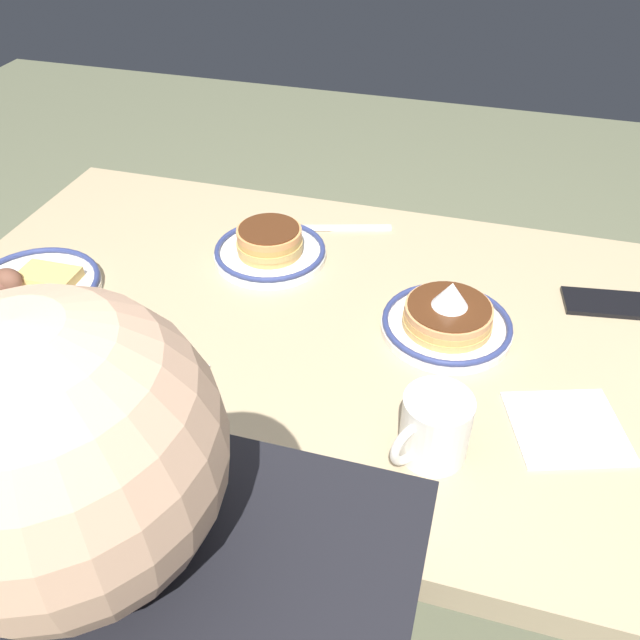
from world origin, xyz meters
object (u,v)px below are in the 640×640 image
object	(u,v)px
cell_phone	(607,303)
paper_napkin	(567,427)
plate_near_main	(447,319)
plate_center_pancakes	(270,247)
plate_far_companion	(33,286)
coffee_mug	(434,427)
fork_near	(143,364)
butter_knife	(339,228)

from	to	relation	value
cell_phone	paper_napkin	distance (m)	0.32
plate_near_main	plate_center_pancakes	xyz separation A→B (m)	(0.35, -0.12, -0.00)
plate_far_companion	cell_phone	distance (m)	0.99
plate_far_companion	paper_napkin	size ratio (longest dim) A/B	1.52
plate_near_main	coffee_mug	distance (m)	0.26
plate_far_companion	cell_phone	world-z (taller)	plate_far_companion
plate_near_main	plate_far_companion	bearing A→B (deg)	7.47
plate_center_pancakes	cell_phone	xyz separation A→B (m)	(-0.60, -0.02, -0.02)
coffee_mug	fork_near	world-z (taller)	coffee_mug
coffee_mug	plate_center_pancakes	bearing A→B (deg)	-46.79
cell_phone	butter_knife	xyz separation A→B (m)	(0.50, -0.12, -0.00)
plate_far_companion	coffee_mug	xyz separation A→B (m)	(-0.72, 0.17, 0.03)
plate_center_pancakes	butter_knife	world-z (taller)	plate_center_pancakes
plate_center_pancakes	paper_napkin	distance (m)	0.61
paper_napkin	butter_knife	size ratio (longest dim) A/B	0.72
plate_center_pancakes	plate_far_companion	xyz separation A→B (m)	(0.36, 0.22, -0.01)
butter_knife	plate_near_main	bearing A→B (deg)	133.57
paper_napkin	fork_near	size ratio (longest dim) A/B	0.74
coffee_mug	fork_near	xyz separation A→B (m)	(0.45, -0.05, -0.05)
coffee_mug	cell_phone	distance (m)	0.47
coffee_mug	paper_napkin	bearing A→B (deg)	-151.83
plate_near_main	cell_phone	size ratio (longest dim) A/B	1.47
plate_far_companion	butter_knife	distance (m)	0.58
plate_center_pancakes	coffee_mug	world-z (taller)	coffee_mug
plate_far_companion	cell_phone	xyz separation A→B (m)	(-0.96, -0.24, -0.01)
coffee_mug	fork_near	size ratio (longest dim) A/B	0.55
plate_center_pancakes	coffee_mug	xyz separation A→B (m)	(-0.36, 0.38, 0.03)
plate_far_companion	fork_near	world-z (taller)	plate_far_companion
plate_center_pancakes	plate_far_companion	world-z (taller)	plate_center_pancakes
butter_knife	plate_far_companion	bearing A→B (deg)	37.69
plate_near_main	paper_napkin	distance (m)	0.25
plate_far_companion	plate_center_pancakes	bearing A→B (deg)	-148.94
plate_near_main	fork_near	world-z (taller)	plate_near_main
plate_far_companion	coffee_mug	distance (m)	0.74
coffee_mug	cell_phone	xyz separation A→B (m)	(-0.24, -0.40, -0.05)
plate_center_pancakes	cell_phone	distance (m)	0.60
plate_near_main	butter_knife	distance (m)	0.36
cell_phone	butter_knife	bearing A→B (deg)	-21.28
plate_far_companion	paper_napkin	world-z (taller)	plate_far_companion
plate_far_companion	paper_napkin	xyz separation A→B (m)	(-0.90, 0.07, -0.01)
plate_center_pancakes	cell_phone	world-z (taller)	plate_center_pancakes
paper_napkin	butter_knife	bearing A→B (deg)	-44.23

